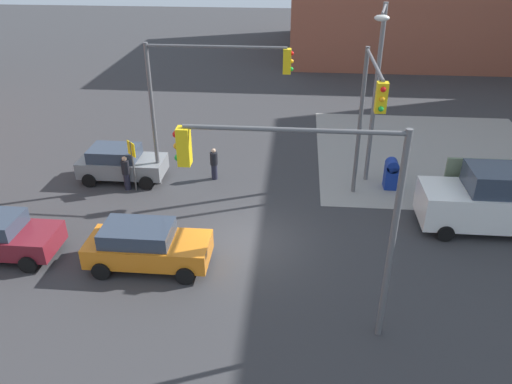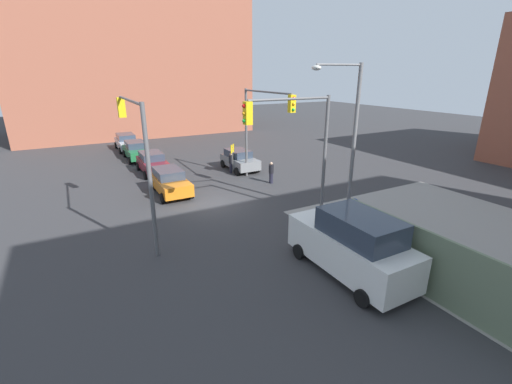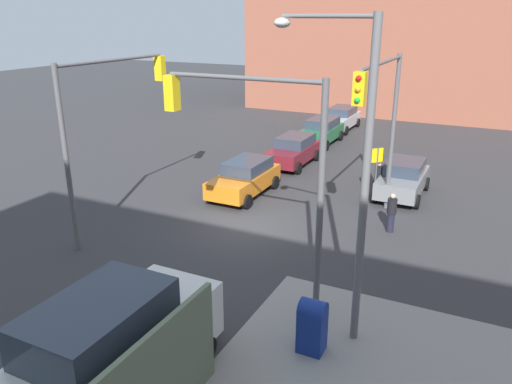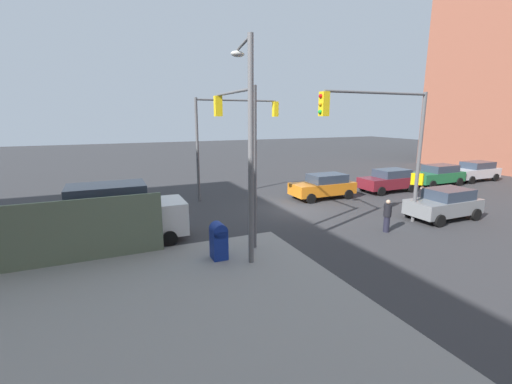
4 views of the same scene
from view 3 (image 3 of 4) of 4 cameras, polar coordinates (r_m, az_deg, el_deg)
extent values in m
plane|color=#333335|center=(19.86, -1.05, -3.94)|extent=(120.00, 120.00, 0.00)
cube|color=#93513D|center=(48.67, 19.25, 19.69)|extent=(16.00, 28.00, 17.77)
cylinder|color=#59595B|center=(21.54, 15.34, 6.35)|extent=(0.18, 0.18, 6.50)
cylinder|color=#59595B|center=(18.24, 14.33, 14.14)|extent=(5.82, 0.12, 0.12)
cube|color=yellow|center=(15.49, 11.75, 11.49)|extent=(0.32, 0.36, 1.00)
sphere|color=red|center=(15.28, 11.66, 12.60)|extent=(0.18, 0.18, 0.18)
sphere|color=orange|center=(15.32, 11.57, 11.41)|extent=(0.18, 0.18, 0.18)
sphere|color=green|center=(15.36, 11.49, 10.23)|extent=(0.18, 0.18, 0.18)
cylinder|color=#59595B|center=(17.99, -20.83, 3.23)|extent=(0.18, 0.18, 6.50)
cylinder|color=#59595B|center=(19.39, -15.99, 14.29)|extent=(5.48, 0.12, 0.12)
cube|color=yellow|center=(21.55, -10.91, 13.72)|extent=(0.32, 0.36, 1.00)
sphere|color=red|center=(21.66, -10.68, 14.61)|extent=(0.18, 0.18, 0.18)
sphere|color=orange|center=(21.69, -10.62, 13.77)|extent=(0.18, 0.18, 0.18)
sphere|color=green|center=(21.72, -10.57, 12.93)|extent=(0.18, 0.18, 0.18)
cylinder|color=#59595B|center=(13.15, 7.36, -1.40)|extent=(0.18, 0.18, 6.50)
cylinder|color=#59595B|center=(13.27, -1.52, 12.90)|extent=(0.12, 4.52, 0.12)
cube|color=yellow|center=(14.53, -9.58, 11.11)|extent=(0.36, 0.32, 1.00)
sphere|color=red|center=(14.59, -10.24, 12.38)|extent=(0.18, 0.18, 0.18)
sphere|color=orange|center=(14.63, -10.16, 11.14)|extent=(0.18, 0.18, 0.18)
sphere|color=green|center=(14.68, -10.09, 9.90)|extent=(0.18, 0.18, 0.18)
cylinder|color=slate|center=(11.93, 12.30, -0.08)|extent=(0.20, 0.20, 8.00)
cylinder|color=slate|center=(11.81, 8.16, 19.29)|extent=(0.55, 2.38, 0.10)
ellipsoid|color=silver|center=(12.44, 3.04, 18.76)|extent=(0.56, 0.36, 0.24)
cylinder|color=#4C4C4C|center=(23.06, 13.54, 2.07)|extent=(0.08, 0.08, 2.40)
cube|color=yellow|center=(22.83, 13.71, 4.10)|extent=(0.48, 0.48, 0.64)
cube|color=navy|center=(12.83, 6.41, -15.48)|extent=(0.56, 0.64, 1.15)
cylinder|color=navy|center=(12.51, 6.51, -13.32)|extent=(0.56, 0.64, 0.56)
cube|color=orange|center=(23.02, -1.38, 1.27)|extent=(4.29, 1.80, 0.75)
cube|color=#2D3847|center=(23.11, -1.00, 3.04)|extent=(2.40, 1.58, 0.55)
cylinder|color=black|center=(21.53, -1.04, -1.11)|extent=(0.64, 0.22, 0.64)
cylinder|color=black|center=(22.36, -5.14, -0.38)|extent=(0.64, 0.22, 0.64)
cylinder|color=black|center=(24.01, 2.15, 1.10)|extent=(0.64, 0.22, 0.64)
cylinder|color=black|center=(24.76, -1.66, 1.68)|extent=(0.64, 0.22, 0.64)
cube|color=slate|center=(23.87, 16.38, 1.13)|extent=(3.97, 1.80, 0.75)
cube|color=#2D3847|center=(23.98, 16.67, 2.81)|extent=(2.22, 1.58, 0.55)
cylinder|color=black|center=(22.60, 17.89, -1.07)|extent=(0.64, 0.22, 0.64)
cylinder|color=black|center=(22.88, 13.46, -0.39)|extent=(0.64, 0.22, 0.64)
cylinder|color=black|center=(25.14, 18.88, 0.88)|extent=(0.64, 0.22, 0.64)
cylinder|color=black|center=(25.39, 14.88, 1.48)|extent=(0.64, 0.22, 0.64)
cube|color=maroon|center=(27.81, 4.23, 4.45)|extent=(4.22, 1.80, 0.75)
cube|color=#2D3847|center=(27.95, 4.53, 5.90)|extent=(2.36, 1.58, 0.55)
cylinder|color=black|center=(26.31, 4.84, 2.71)|extent=(0.64, 0.22, 0.64)
cylinder|color=black|center=(26.99, 1.28, 3.20)|extent=(0.64, 0.22, 0.64)
cylinder|color=black|center=(28.90, 6.95, 4.17)|extent=(0.64, 0.22, 0.64)
cylinder|color=black|center=(29.52, 3.65, 4.61)|extent=(0.64, 0.22, 0.64)
cube|color=#1E6638|center=(32.76, 7.39, 6.66)|extent=(4.39, 1.80, 0.75)
cube|color=#2D3847|center=(32.95, 7.65, 7.88)|extent=(2.46, 1.58, 0.55)
cylinder|color=black|center=(31.19, 8.02, 5.27)|extent=(0.64, 0.22, 0.64)
cylinder|color=black|center=(31.77, 4.93, 5.65)|extent=(0.64, 0.22, 0.64)
cylinder|color=black|center=(33.96, 9.65, 6.36)|extent=(0.64, 0.22, 0.64)
cylinder|color=black|center=(34.50, 6.77, 6.70)|extent=(0.64, 0.22, 0.64)
cube|color=#B7BABF|center=(37.14, 9.61, 8.07)|extent=(4.48, 1.80, 0.75)
cube|color=#2D3847|center=(37.36, 9.83, 9.14)|extent=(2.51, 1.58, 0.55)
cylinder|color=black|center=(35.54, 10.24, 6.91)|extent=(0.64, 0.22, 0.64)
cylinder|color=black|center=(36.06, 7.48, 7.23)|extent=(0.64, 0.22, 0.64)
cylinder|color=black|center=(38.42, 11.55, 7.76)|extent=(0.64, 0.22, 0.64)
cylinder|color=black|center=(38.90, 8.97, 8.06)|extent=(0.64, 0.22, 0.64)
cube|color=white|center=(11.62, -15.49, -17.67)|extent=(5.40, 2.10, 1.40)
cube|color=#2D3847|center=(10.72, -17.60, -13.89)|extent=(3.02, 1.85, 0.90)
cylinder|color=black|center=(13.71, -13.46, -14.71)|extent=(0.64, 0.22, 0.64)
cylinder|color=black|center=(12.66, -5.72, -17.43)|extent=(0.64, 0.22, 0.64)
cylinder|color=black|center=(23.45, 13.85, 2.11)|extent=(0.36, 0.36, 0.63)
sphere|color=tan|center=(23.33, 13.94, 3.10)|extent=(0.22, 0.22, 0.22)
cylinder|color=#1E1E2D|center=(23.67, 13.72, 0.46)|extent=(0.28, 0.28, 0.80)
cylinder|color=black|center=(19.68, 15.29, -1.56)|extent=(0.36, 0.36, 0.60)
sphere|color=tan|center=(19.54, 15.39, -0.46)|extent=(0.21, 0.21, 0.21)
cylinder|color=#1E1E2D|center=(19.93, 15.11, -3.39)|extent=(0.28, 0.28, 0.76)
camera|label=1|loc=(28.32, -35.94, 22.00)|focal=35.00mm
camera|label=2|loc=(15.60, -71.58, 4.83)|focal=24.00mm
camera|label=4|loc=(10.85, 75.49, -9.65)|focal=24.00mm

